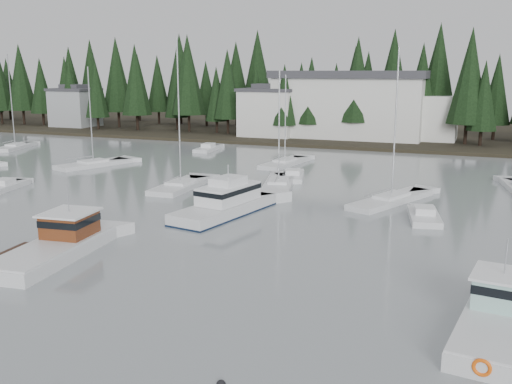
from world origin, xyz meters
TOP-DOWN VIEW (x-y plane):
  - far_shore_land at (0.00, 97.00)m, footprint 240.00×54.00m
  - conifer_treeline at (0.00, 86.00)m, footprint 200.00×22.00m
  - house_west at (-18.00, 79.00)m, footprint 9.54×7.42m
  - house_far_west at (-60.00, 81.00)m, footprint 8.48×7.42m
  - harbor_inn at (-2.96, 82.34)m, footprint 29.50×11.50m
  - lobster_boat_brown at (-8.30, 15.13)m, footprint 5.76×10.15m
  - cabin_cruiser_center at (-2.89, 28.79)m, footprint 5.26×11.19m
  - lobster_boat_teal at (17.24, 13.70)m, footprint 3.97×8.63m
  - sailboat_1 at (-48.82, 53.27)m, footprint 4.76×8.87m
  - sailboat_2 at (-2.69, 40.97)m, footprint 5.12×10.51m
  - sailboat_4 at (8.93, 38.05)m, footprint 6.38×10.89m
  - sailboat_8 at (-6.49, 53.94)m, footprint 3.76×9.93m
  - sailboat_10 at (-11.43, 36.66)m, footprint 3.28×9.08m
  - sailboat_11 at (-27.85, 44.37)m, footprint 5.80×9.80m
  - runabout_0 at (-27.25, 29.71)m, footprint 3.41×6.21m
  - runabout_1 at (12.22, 32.94)m, footprint 3.26×5.97m
  - runabout_3 at (-21.12, 62.17)m, footprint 2.75×6.82m
  - runabout_4 at (-2.66, 45.49)m, footprint 3.68×6.34m

SIDE VIEW (x-z plane):
  - far_shore_land at x=0.00m, z-range -0.50..0.50m
  - conifer_treeline at x=0.00m, z-range -10.00..10.00m
  - sailboat_8 at x=-6.49m, z-range -5.69..5.80m
  - sailboat_2 at x=-2.69m, z-range -5.92..6.03m
  - sailboat_11 at x=-27.85m, z-range -6.14..6.26m
  - sailboat_4 at x=8.93m, z-range -6.86..7.00m
  - sailboat_10 at x=-11.43m, z-range -7.43..7.60m
  - sailboat_1 at x=-48.82m, z-range -7.06..7.25m
  - runabout_3 at x=-21.12m, z-range -0.58..0.84m
  - runabout_1 at x=12.22m, z-range -0.58..0.84m
  - runabout_4 at x=-2.66m, z-range -0.58..0.84m
  - runabout_0 at x=-27.25m, z-range -0.58..0.84m
  - lobster_boat_teal at x=17.24m, z-range -1.76..2.86m
  - lobster_boat_brown at x=-8.30m, z-range -1.88..2.99m
  - cabin_cruiser_center at x=-2.89m, z-range -1.62..3.01m
  - house_far_west at x=-60.00m, z-range 0.28..8.53m
  - house_west at x=-18.00m, z-range 0.28..9.03m
  - harbor_inn at x=-2.96m, z-range 0.33..11.23m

